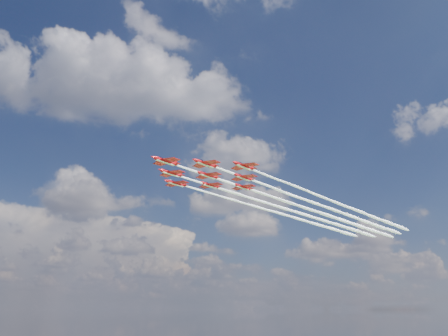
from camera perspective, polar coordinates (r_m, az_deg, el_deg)
The scene contains 9 objects.
jet_lead at distance 187.99m, azimuth 9.48°, elevation -4.79°, with size 114.87×109.14×2.62m.
jet_row2_port at distance 192.53m, azimuth 12.86°, elevation -4.90°, with size 114.87×109.14×2.62m.
jet_row2_starb at distance 199.66m, azimuth 9.03°, elevation -5.59°, with size 114.87×109.14×2.62m.
jet_row3_port at distance 197.71m, azimuth 16.07°, elevation -4.98°, with size 114.87×109.14×2.62m.
jet_row3_centre at distance 204.10m, azimuth 12.23°, elevation -5.67°, with size 114.87×109.14×2.62m.
jet_row3_starb at distance 211.38m, azimuth 8.62°, elevation -6.30°, with size 114.87×109.14×2.62m.
jet_row4_port at distance 209.14m, azimuth 15.28°, elevation -5.74°, with size 114.87×109.14×2.62m.
jet_row4_starb at distance 215.73m, azimuth 11.66°, elevation -6.36°, with size 114.87×109.14×2.62m.
jet_tail at distance 220.65m, azimuth 14.57°, elevation -6.41°, with size 114.87×109.14×2.62m.
Camera 1 is at (-12.37, -134.21, 45.72)m, focal length 35.00 mm.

